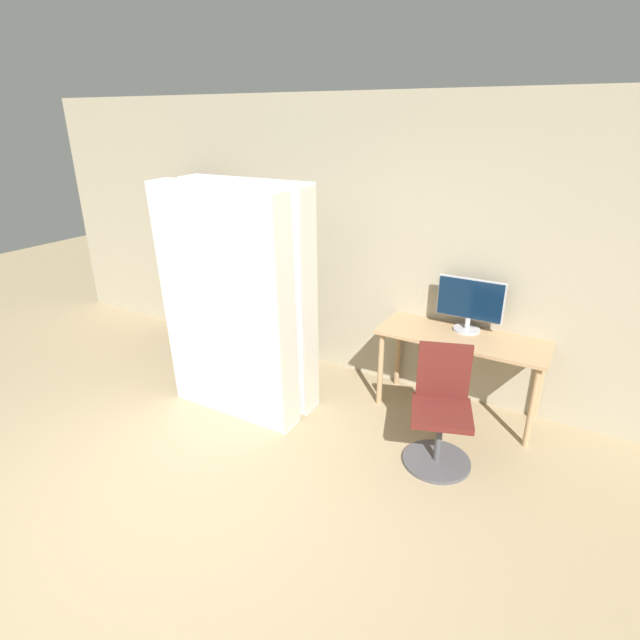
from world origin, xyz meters
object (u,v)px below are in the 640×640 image
Objects in this scene: bookshelf at (203,265)px; office_chair at (440,418)px; monitor at (470,303)px; mattress_near at (227,307)px; mattress_far at (252,295)px.

office_chair is at bearing -15.82° from bookshelf.
office_chair is 3.29m from bookshelf.
monitor is at bearing 94.92° from office_chair.
monitor is 3.06m from bookshelf.
mattress_near reaches higher than bookshelf.
mattress_near reaches higher than office_chair.
office_chair is at bearing -85.08° from monitor.
mattress_far reaches higher than bookshelf.
mattress_far is at bearing 90.00° from mattress_near.
mattress_far reaches higher than monitor.
office_chair is 1.93m from mattress_near.
mattress_near is at bearing -171.99° from office_chair.
mattress_near is 1.00× the size of mattress_far.
monitor reaches higher than office_chair.
mattress_far is at bearing -31.07° from bookshelf.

